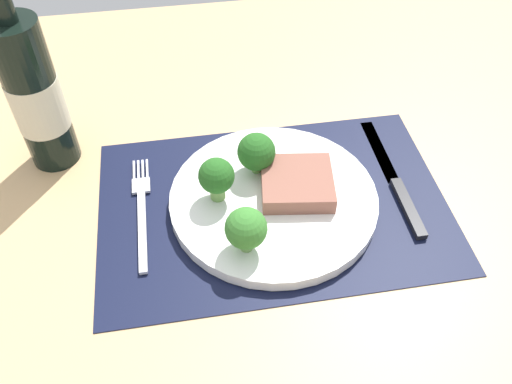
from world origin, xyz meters
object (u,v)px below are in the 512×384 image
object	(u,v)px
fork	(142,210)
knife	(396,184)
steak	(297,183)
wine_bottle	(35,94)
plate	(273,199)

from	to	relation	value
fork	knife	bearing A→B (deg)	-0.96
steak	knife	bearing A→B (deg)	-0.08
steak	wine_bottle	world-z (taller)	wine_bottle
plate	knife	xyz separation A→B (cm)	(17.00, 0.53, -0.50)
fork	wine_bottle	distance (cm)	20.23
plate	knife	size ratio (longest dim) A/B	1.17
plate	knife	distance (cm)	17.02
fork	wine_bottle	bearing A→B (deg)	133.21
knife	wine_bottle	distance (cm)	48.89
steak	knife	xyz separation A→B (cm)	(13.85, -0.02, -2.45)
fork	steak	bearing A→B (deg)	-1.94
steak	knife	world-z (taller)	steak
knife	wine_bottle	size ratio (longest dim) A/B	0.77
fork	wine_bottle	size ratio (longest dim) A/B	0.64
plate	fork	distance (cm)	17.09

